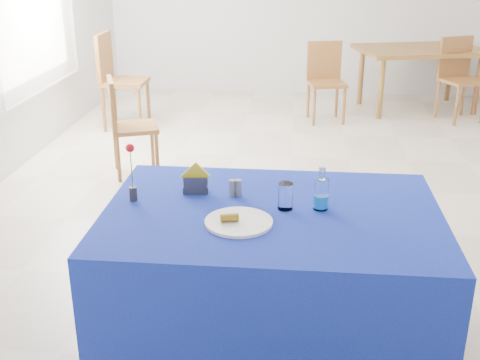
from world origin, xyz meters
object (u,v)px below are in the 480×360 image
blue_table (271,280)px  oak_table (420,54)px  water_bottle (321,195)px  chair_win_a (125,120)px  chair_bg_left (325,76)px  chair_win_b (116,74)px  plate (239,222)px  chair_bg_right (459,73)px

blue_table → oak_table: size_ratio=0.97×
water_bottle → oak_table: (1.34, 4.85, -0.15)m
oak_table → chair_win_a: chair_win_a is taller
chair_bg_left → blue_table: bearing=-106.7°
water_bottle → oak_table: water_bottle is taller
blue_table → chair_win_b: bearing=116.5°
plate → chair_win_a: size_ratio=0.36×
water_bottle → chair_bg_left: 4.29m
chair_win_a → chair_win_b: size_ratio=0.84×
blue_table → water_bottle: 0.51m
oak_table → chair_win_b: bearing=-162.1°
oak_table → chair_bg_left: chair_bg_left is taller
chair_bg_left → chair_win_b: 2.36m
oak_table → chair_win_b: (-3.45, -1.12, -0.08)m
oak_table → chair_win_a: bearing=-138.9°
oak_table → plate: bearing=-108.7°
water_bottle → chair_win_b: 4.30m
chair_bg_right → chair_win_b: chair_win_b is taller
blue_table → chair_win_a: (-1.39, 2.32, 0.12)m
water_bottle → oak_table: 5.04m
blue_table → water_bottle: bearing=10.3°
oak_table → chair_win_a: (-2.95, -2.57, -0.18)m
water_bottle → chair_win_a: water_bottle is taller
chair_bg_left → chair_bg_right: bearing=-4.3°
chair_win_a → chair_win_b: (-0.50, 1.45, 0.10)m
blue_table → chair_bg_left: chair_bg_left is taller
chair_win_a → oak_table: bearing=-69.5°
chair_bg_left → chair_win_a: size_ratio=1.03×
chair_bg_left → plate: bearing=-108.3°
blue_table → oak_table: 5.15m
plate → chair_bg_left: 4.52m
water_bottle → chair_bg_left: bearing=87.5°
plate → blue_table: size_ratio=0.19×
plate → water_bottle: (0.37, 0.20, 0.06)m
blue_table → plate: bearing=-132.5°
plate → water_bottle: 0.43m
chair_bg_right → chair_win_a: chair_bg_right is taller
chair_bg_right → chair_win_b: size_ratio=0.90×
chair_win_a → chair_bg_left: bearing=-62.6°
chair_bg_right → chair_win_a: bearing=-170.5°
chair_win_a → water_bottle: bearing=-165.2°
oak_table → chair_bg_right: 0.56m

